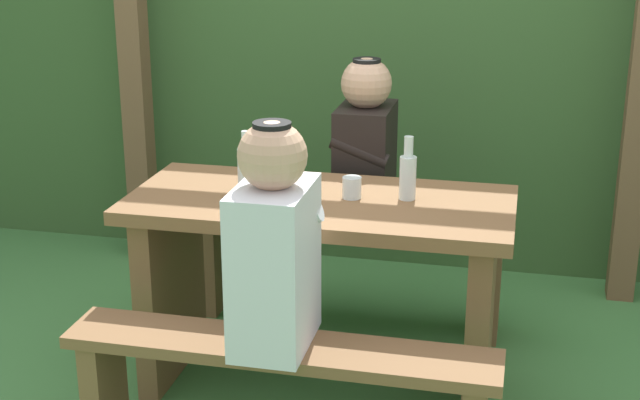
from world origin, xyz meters
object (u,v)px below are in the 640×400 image
at_px(bottle_right, 246,171).
at_px(person_white_shirt, 274,245).
at_px(picnic_table, 320,261).
at_px(bench_near, 280,381).
at_px(bench_far, 349,252).
at_px(bottle_left, 408,174).
at_px(person_black_coat, 365,150).
at_px(drinking_glass, 352,188).

bearing_deg(bottle_right, person_white_shirt, -64.38).
relative_size(picnic_table, bench_near, 1.00).
relative_size(picnic_table, person_white_shirt, 1.95).
height_order(bench_far, bottle_left, bottle_left).
xyz_separation_m(picnic_table, bench_far, (0.00, 0.57, -0.19)).
xyz_separation_m(bench_far, person_white_shirt, (-0.01, -1.14, 0.46)).
xyz_separation_m(person_white_shirt, bottle_left, (0.32, 0.63, 0.06)).
distance_m(person_black_coat, bottle_right, 0.70).
bearing_deg(bench_near, person_black_coat, 86.78).
distance_m(bench_near, bottle_left, 0.88).
bearing_deg(drinking_glass, person_white_shirt, -101.89).
distance_m(bench_near, drinking_glass, 0.77).
height_order(person_white_shirt, bottle_right, person_white_shirt).
bearing_deg(picnic_table, bench_near, -90.00).
bearing_deg(drinking_glass, picnic_table, -165.66).
height_order(bench_near, person_white_shirt, person_white_shirt).
bearing_deg(person_black_coat, bottle_right, -118.51).
bearing_deg(person_white_shirt, bottle_left, 62.84).
distance_m(picnic_table, bench_near, 0.60).
height_order(picnic_table, person_black_coat, person_black_coat).
bearing_deg(person_white_shirt, drinking_glass, 78.11).
height_order(bench_near, bottle_left, bottle_left).
relative_size(person_white_shirt, person_black_coat, 1.00).
bearing_deg(bottle_right, bench_near, -63.34).
height_order(person_black_coat, bottle_right, person_black_coat).
height_order(bench_far, bottle_right, bottle_right).
distance_m(bench_far, drinking_glass, 0.73).
bearing_deg(bottle_left, person_black_coat, 115.90).
height_order(picnic_table, drinking_glass, drinking_glass).
xyz_separation_m(bench_far, bottle_left, (0.31, -0.51, 0.53)).
height_order(picnic_table, bottle_right, bottle_right).
relative_size(picnic_table, drinking_glass, 17.80).
height_order(bench_near, person_black_coat, person_black_coat).
distance_m(bench_near, bottle_right, 0.80).
distance_m(person_black_coat, drinking_glass, 0.54).
relative_size(bench_far, bottle_right, 5.69).
bearing_deg(bottle_left, picnic_table, -168.66).
height_order(picnic_table, bench_far, picnic_table).
bearing_deg(person_white_shirt, bench_far, 89.32).
bearing_deg(person_black_coat, bottle_left, -64.10).
height_order(bench_near, bottle_right, bottle_right).
relative_size(picnic_table, bottle_right, 5.69).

